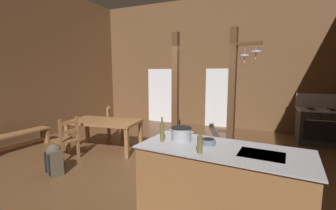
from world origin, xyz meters
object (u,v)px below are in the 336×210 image
at_px(bench_along_left_wall, 19,138).
at_px(mixing_bowl_on_counter, 208,142).
at_px(ladderback_chair_near_window, 113,123).
at_px(bottle_tall_on_counter, 162,132).
at_px(backpack, 54,158).
at_px(kitchen_island, 221,182).
at_px(stove_range, 320,126).
at_px(bottle_short_on_counter, 200,144).
at_px(stockpot_on_counter, 181,134).
at_px(dining_table, 105,124).
at_px(ladderback_chair_by_post, 66,139).

distance_m(bench_along_left_wall, mixing_bowl_on_counter, 4.96).
relative_size(ladderback_chair_near_window, bottle_tall_on_counter, 2.71).
bearing_deg(backpack, kitchen_island, -0.35).
bearing_deg(stove_range, bench_along_left_wall, -152.73).
distance_m(kitchen_island, bottle_short_on_counter, 0.69).
bearing_deg(stockpot_on_counter, kitchen_island, -10.98).
bearing_deg(dining_table, ladderback_chair_near_window, 113.94).
distance_m(dining_table, bottle_tall_on_counter, 2.82).
distance_m(kitchen_island, backpack, 3.10).
xyz_separation_m(kitchen_island, bench_along_left_wall, (-5.10, 0.68, -0.16)).
height_order(ladderback_chair_by_post, bench_along_left_wall, ladderback_chair_by_post).
xyz_separation_m(mixing_bowl_on_counter, bottle_tall_on_counter, (-0.63, -0.12, 0.10)).
distance_m(stockpot_on_counter, mixing_bowl_on_counter, 0.40).
relative_size(ladderback_chair_near_window, stockpot_on_counter, 2.59).
bearing_deg(bench_along_left_wall, mixing_bowl_on_counter, -6.86).
relative_size(kitchen_island, backpack, 3.74).
bearing_deg(bench_along_left_wall, backpack, -18.40).
relative_size(kitchen_island, ladderback_chair_by_post, 2.35).
distance_m(kitchen_island, ladderback_chair_near_window, 4.28).
bearing_deg(mixing_bowl_on_counter, kitchen_island, -24.19).
bearing_deg(bottle_short_on_counter, kitchen_island, 52.89).
distance_m(stove_range, backpack, 6.53).
height_order(ladderback_chair_by_post, stockpot_on_counter, stockpot_on_counter).
height_order(backpack, stockpot_on_counter, stockpot_on_counter).
bearing_deg(ladderback_chair_by_post, backpack, -58.82).
xyz_separation_m(bench_along_left_wall, bottle_short_on_counter, (4.87, -0.98, 0.74)).
relative_size(dining_table, bottle_short_on_counter, 6.26).
bearing_deg(bottle_short_on_counter, stove_range, 65.50).
bearing_deg(dining_table, backpack, -88.14).
height_order(stove_range, dining_table, stove_range).
relative_size(ladderback_chair_by_post, mixing_bowl_on_counter, 4.67).
distance_m(ladderback_chair_by_post, stockpot_on_counter, 2.99).
height_order(kitchen_island, stockpot_on_counter, stockpot_on_counter).
xyz_separation_m(backpack, bottle_tall_on_counter, (2.25, -0.05, 0.75)).
distance_m(stockpot_on_counter, bottle_short_on_counter, 0.57).
relative_size(stove_range, dining_table, 0.73).
relative_size(stove_range, bottle_short_on_counter, 4.60).
bearing_deg(bench_along_left_wall, bottle_tall_on_counter, -9.51).
bearing_deg(dining_table, bottle_short_on_counter, -32.14).
distance_m(stove_range, mixing_bowl_on_counter, 4.68).
height_order(ladderback_chair_near_window, bottle_short_on_counter, bottle_short_on_counter).
bearing_deg(kitchen_island, stove_range, 66.48).
distance_m(ladderback_chair_by_post, bottle_short_on_counter, 3.46).
height_order(stove_range, ladderback_chair_near_window, stove_range).
xyz_separation_m(ladderback_chair_by_post, bench_along_left_wall, (-1.60, 0.01, -0.15)).
bearing_deg(bottle_tall_on_counter, bottle_short_on_counter, -22.79).
relative_size(bench_along_left_wall, bottle_short_on_counter, 5.22).
bearing_deg(mixing_bowl_on_counter, backpack, -178.46).
bearing_deg(mixing_bowl_on_counter, ladderback_chair_by_post, 169.99).
distance_m(dining_table, stockpot_on_counter, 2.93).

